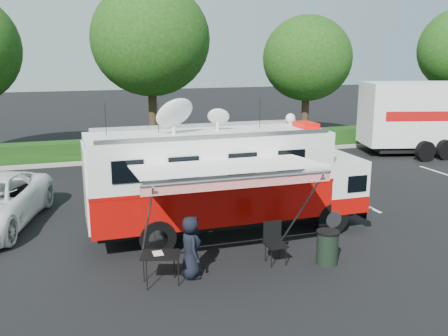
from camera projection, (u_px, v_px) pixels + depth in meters
The scene contains 9 objects.
ground_plane at pixel (229, 233), 15.01m from camera, with size 120.00×120.00×0.00m, color black.
back_border at pixel (173, 58), 26.19m from camera, with size 60.00×6.14×8.87m.
stall_lines at pixel (189, 206), 17.65m from camera, with size 24.12×5.50×0.01m.
command_truck at pixel (227, 179), 14.61m from camera, with size 8.25×2.27×3.96m.
awning at pixel (228, 170), 12.00m from camera, with size 4.50×2.35×2.72m.
person at pixel (191, 277), 12.08m from camera, with size 0.75×0.49×1.54m, color black.
folding_table at pixel (160, 256), 11.56m from camera, with size 1.03×0.85×0.76m.
folding_chair at pixel (274, 239), 12.83m from camera, with size 0.52×0.54×1.06m.
trash_bin at pixel (327, 247), 12.75m from camera, with size 0.59×0.59×0.88m.
Camera 1 is at (-4.45, -13.46, 5.32)m, focal length 40.00 mm.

